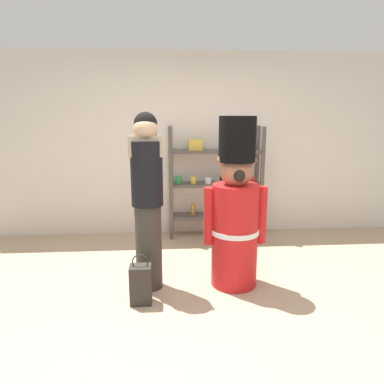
# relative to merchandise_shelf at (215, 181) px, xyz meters

# --- Properties ---
(ground_plane) EXTENTS (6.40, 6.40, 0.00)m
(ground_plane) POSITION_rel_merchandise_shelf_xyz_m (-0.37, -1.98, -0.81)
(ground_plane) COLOR tan
(back_wall) EXTENTS (6.40, 0.12, 2.60)m
(back_wall) POSITION_rel_merchandise_shelf_xyz_m (-0.37, 0.22, 0.49)
(back_wall) COLOR silver
(back_wall) RESTS_ON ground_plane
(merchandise_shelf) EXTENTS (1.33, 0.35, 1.58)m
(merchandise_shelf) POSITION_rel_merchandise_shelf_xyz_m (0.00, 0.00, 0.00)
(merchandise_shelf) COLOR #4C4742
(merchandise_shelf) RESTS_ON ground_plane
(teddy_bear_guard) EXTENTS (0.65, 0.49, 1.74)m
(teddy_bear_guard) POSITION_rel_merchandise_shelf_xyz_m (0.00, -1.56, -0.03)
(teddy_bear_guard) COLOR red
(teddy_bear_guard) RESTS_ON ground_plane
(person_shopper) EXTENTS (0.33, 0.31, 1.78)m
(person_shopper) POSITION_rel_merchandise_shelf_xyz_m (-0.88, -1.57, 0.15)
(person_shopper) COLOR #38332D
(person_shopper) RESTS_ON ground_plane
(shopping_bag) EXTENTS (0.20, 0.16, 0.49)m
(shopping_bag) POSITION_rel_merchandise_shelf_xyz_m (-0.94, -1.89, -0.62)
(shopping_bag) COLOR #332D28
(shopping_bag) RESTS_ON ground_plane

